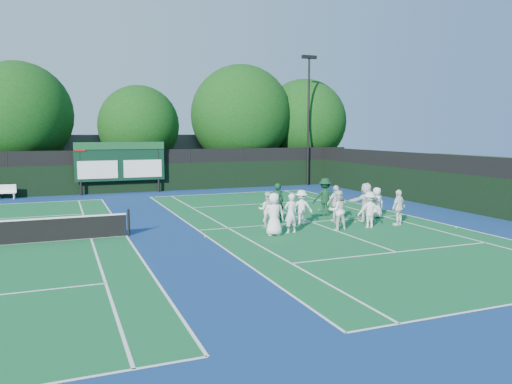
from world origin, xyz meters
name	(u,v)px	position (x,y,z in m)	size (l,w,h in m)	color
ground	(321,226)	(0.00, 0.00, 0.00)	(120.00, 120.00, 0.00)	#15340E
court_apron	(186,231)	(-6.00, 1.00, 0.00)	(34.00, 32.00, 0.01)	navy
near_court	(311,222)	(0.00, 1.00, 0.01)	(11.05, 23.85, 0.01)	#12592C
back_fence	(135,173)	(-6.00, 16.00, 1.36)	(34.00, 0.08, 3.00)	black
divider_fence_right	(461,186)	(9.00, 1.00, 1.36)	(0.08, 32.00, 3.00)	black
scoreboard	(120,162)	(-7.01, 15.59, 2.19)	(6.00, 0.21, 3.55)	black
clubhouse	(168,157)	(-2.00, 24.00, 2.00)	(18.00, 6.00, 4.00)	#5D5E63
light_pole_right	(309,105)	(7.50, 15.70, 6.30)	(1.20, 0.30, 10.12)	black
bench	(4,191)	(-14.24, 15.37, 0.50)	(1.49, 0.54, 0.92)	white
tree_b	(21,118)	(-13.26, 19.58, 5.24)	(7.44, 7.44, 9.15)	black
tree_c	(141,128)	(-4.94, 19.58, 4.55)	(6.12, 6.12, 7.77)	black
tree_d	(242,118)	(3.39, 19.58, 5.37)	(8.25, 8.25, 9.71)	black
tree_e	(305,124)	(9.21, 19.58, 4.94)	(7.29, 7.29, 8.77)	black
tennis_ball_1	(328,210)	(2.52, 3.80, 0.03)	(0.07, 0.07, 0.07)	#C1D318
tennis_ball_2	(456,227)	(5.26, -2.70, 0.03)	(0.07, 0.07, 0.07)	#C1D318
tennis_ball_3	(205,237)	(-5.59, -0.46, 0.03)	(0.07, 0.07, 0.07)	#C1D318
tennis_ball_4	(319,210)	(2.10, 4.05, 0.03)	(0.07, 0.07, 0.07)	#C1D318
tennis_ball_5	(355,222)	(1.87, 0.14, 0.03)	(0.07, 0.07, 0.07)	#C1D318
player_front_0	(274,214)	(-2.85, -1.11, 0.88)	(0.86, 0.56, 1.77)	white
player_front_1	(291,213)	(-2.00, -0.95, 0.84)	(0.61, 0.40, 1.68)	white
player_front_2	(337,210)	(0.15, -1.10, 0.87)	(0.84, 0.66, 1.74)	white
player_front_3	(369,210)	(1.75, -1.16, 0.81)	(1.04, 0.60, 1.62)	white
player_front_4	(399,208)	(3.32, -1.17, 0.82)	(0.96, 0.40, 1.64)	white
player_back_0	(267,210)	(-2.45, 0.54, 0.80)	(0.78, 0.60, 1.60)	silver
player_back_1	(301,207)	(-0.72, 0.61, 0.80)	(1.03, 0.59, 1.60)	white
player_back_2	(336,204)	(1.16, 0.69, 0.87)	(1.02, 0.42, 1.74)	silver
player_back_3	(366,202)	(2.56, 0.31, 0.92)	(1.71, 0.54, 1.84)	silver
player_back_4	(377,203)	(3.58, 0.88, 0.76)	(0.74, 0.48, 1.52)	white
coach_left	(277,202)	(-1.28, 2.08, 0.90)	(0.66, 0.43, 1.80)	#0E331A
coach_right	(325,197)	(1.51, 2.37, 0.96)	(1.24, 0.71, 1.92)	#0D321B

